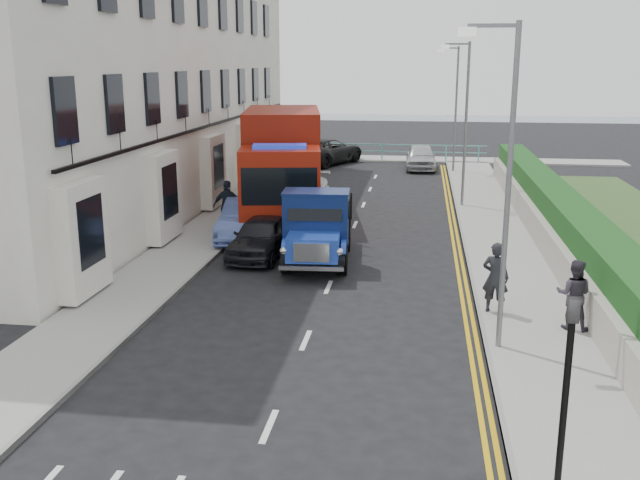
{
  "coord_description": "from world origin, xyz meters",
  "views": [
    {
      "loc": [
        2.48,
        -17.06,
        6.22
      ],
      "look_at": [
        -0.22,
        1.88,
        1.4
      ],
      "focal_mm": 40.0,
      "sensor_mm": 36.0,
      "label": 1
    }
  ],
  "objects_px": {
    "parked_car_front": "(261,237)",
    "pedestrian_east_near": "(495,278)",
    "red_lorry": "(282,164)",
    "bedford_lorry": "(317,232)",
    "lamp_far": "(454,102)",
    "lamp_mid": "(463,115)",
    "lamp_near": "(503,171)"
  },
  "relations": [
    {
      "from": "red_lorry",
      "to": "bedford_lorry",
      "type": "bearing_deg",
      "value": -79.41
    },
    {
      "from": "parked_car_front",
      "to": "pedestrian_east_near",
      "type": "xyz_separation_m",
      "value": [
        7.0,
        -4.72,
        0.35
      ]
    },
    {
      "from": "red_lorry",
      "to": "parked_car_front",
      "type": "bearing_deg",
      "value": -96.47
    },
    {
      "from": "bedford_lorry",
      "to": "lamp_near",
      "type": "bearing_deg",
      "value": -55.49
    },
    {
      "from": "lamp_far",
      "to": "red_lorry",
      "type": "relative_size",
      "value": 0.81
    },
    {
      "from": "bedford_lorry",
      "to": "parked_car_front",
      "type": "bearing_deg",
      "value": 151.75
    },
    {
      "from": "red_lorry",
      "to": "parked_car_front",
      "type": "relative_size",
      "value": 2.22
    },
    {
      "from": "lamp_near",
      "to": "red_lorry",
      "type": "xyz_separation_m",
      "value": [
        -7.07,
        12.16,
        -1.68
      ]
    },
    {
      "from": "lamp_far",
      "to": "pedestrian_east_near",
      "type": "xyz_separation_m",
      "value": [
        0.22,
        -23.77,
        -2.98
      ]
    },
    {
      "from": "parked_car_front",
      "to": "pedestrian_east_near",
      "type": "relative_size",
      "value": 2.17
    },
    {
      "from": "red_lorry",
      "to": "lamp_near",
      "type": "bearing_deg",
      "value": -69.53
    },
    {
      "from": "lamp_near",
      "to": "lamp_mid",
      "type": "xyz_separation_m",
      "value": [
        0.0,
        16.0,
        0.0
      ]
    },
    {
      "from": "lamp_near",
      "to": "red_lorry",
      "type": "height_order",
      "value": "lamp_near"
    },
    {
      "from": "parked_car_front",
      "to": "pedestrian_east_near",
      "type": "distance_m",
      "value": 8.45
    },
    {
      "from": "lamp_far",
      "to": "red_lorry",
      "type": "bearing_deg",
      "value": -117.07
    },
    {
      "from": "lamp_near",
      "to": "red_lorry",
      "type": "bearing_deg",
      "value": 120.18
    },
    {
      "from": "bedford_lorry",
      "to": "red_lorry",
      "type": "distance_m",
      "value": 6.61
    },
    {
      "from": "lamp_far",
      "to": "bedford_lorry",
      "type": "relative_size",
      "value": 1.36
    },
    {
      "from": "lamp_mid",
      "to": "lamp_far",
      "type": "xyz_separation_m",
      "value": [
        0.0,
        10.0,
        0.0
      ]
    },
    {
      "from": "parked_car_front",
      "to": "lamp_mid",
      "type": "bearing_deg",
      "value": 56.54
    },
    {
      "from": "bedford_lorry",
      "to": "pedestrian_east_near",
      "type": "height_order",
      "value": "bedford_lorry"
    },
    {
      "from": "red_lorry",
      "to": "pedestrian_east_near",
      "type": "xyz_separation_m",
      "value": [
        7.29,
        -9.93,
        -1.3
      ]
    },
    {
      "from": "lamp_mid",
      "to": "parked_car_front",
      "type": "distance_m",
      "value": 11.78
    },
    {
      "from": "red_lorry",
      "to": "lamp_mid",
      "type": "bearing_deg",
      "value": 18.79
    },
    {
      "from": "lamp_near",
      "to": "red_lorry",
      "type": "relative_size",
      "value": 0.81
    },
    {
      "from": "parked_car_front",
      "to": "pedestrian_east_near",
      "type": "bearing_deg",
      "value": -30.62
    },
    {
      "from": "bedford_lorry",
      "to": "parked_car_front",
      "type": "relative_size",
      "value": 1.32
    },
    {
      "from": "lamp_mid",
      "to": "bedford_lorry",
      "type": "height_order",
      "value": "lamp_mid"
    },
    {
      "from": "lamp_near",
      "to": "parked_car_front",
      "type": "relative_size",
      "value": 1.8
    },
    {
      "from": "bedford_lorry",
      "to": "pedestrian_east_near",
      "type": "xyz_separation_m",
      "value": [
        5.04,
        -3.84,
        -0.07
      ]
    },
    {
      "from": "lamp_mid",
      "to": "bedford_lorry",
      "type": "bearing_deg",
      "value": -115.9
    },
    {
      "from": "bedford_lorry",
      "to": "lamp_far",
      "type": "bearing_deg",
      "value": 72.47
    }
  ]
}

